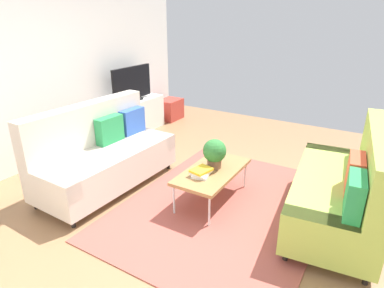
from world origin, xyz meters
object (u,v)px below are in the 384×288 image
at_px(bottle_0, 125,97).
at_px(bottle_1, 129,98).
at_px(tv_console, 134,117).
at_px(potted_plant, 215,152).
at_px(tv, 132,84).
at_px(vase_1, 114,101).
at_px(couch_beige, 104,154).
at_px(table_book_0, 201,174).
at_px(coffee_table, 212,172).
at_px(couch_green, 343,188).
at_px(storage_trunk, 170,109).
at_px(vase_0, 108,102).

bearing_deg(bottle_0, bottle_1, 0.00).
bearing_deg(tv_console, potted_plant, -119.00).
xyz_separation_m(tv, vase_1, (-0.42, 0.07, -0.23)).
bearing_deg(potted_plant, bottle_0, 64.91).
xyz_separation_m(couch_beige, tv, (1.82, 1.04, 0.51)).
relative_size(tv, bottle_0, 4.32).
bearing_deg(bottle_1, table_book_0, -122.30).
relative_size(tv_console, bottle_1, 8.28).
bearing_deg(coffee_table, couch_beige, 104.99).
relative_size(bottle_0, bottle_1, 1.37).
bearing_deg(tv, couch_green, -106.51).
bearing_deg(potted_plant, vase_1, 69.43).
bearing_deg(tv, table_book_0, -124.10).
xyz_separation_m(tv, storage_trunk, (1.10, -0.08, -0.73)).
bearing_deg(table_book_0, storage_trunk, 40.51).
bearing_deg(tv_console, couch_beige, -149.74).
xyz_separation_m(storage_trunk, bottle_0, (-1.33, 0.06, 0.54)).
bearing_deg(coffee_table, vase_0, 71.21).
bearing_deg(table_book_0, potted_plant, -6.17).
distance_m(coffee_table, potted_plant, 0.24).
height_order(coffee_table, potted_plant, potted_plant).
xyz_separation_m(couch_beige, tv_console, (1.82, 1.06, -0.13)).
bearing_deg(coffee_table, storage_trunk, 43.16).
bearing_deg(bottle_1, tv, 9.36).
relative_size(storage_trunk, table_book_0, 2.17).
bearing_deg(couch_beige, table_book_0, 99.23).
xyz_separation_m(vase_0, bottle_1, (0.46, -0.09, -0.01)).
bearing_deg(table_book_0, couch_green, -71.69).
xyz_separation_m(couch_beige, coffee_table, (0.38, -1.42, -0.05)).
relative_size(coffee_table, vase_0, 5.99).
relative_size(couch_green, potted_plant, 5.45).
bearing_deg(storage_trunk, tv, 175.84).
height_order(tv_console, table_book_0, tv_console).
xyz_separation_m(potted_plant, bottle_1, (1.25, 2.43, 0.10)).
bearing_deg(tv_console, table_book_0, -123.88).
height_order(potted_plant, vase_1, vase_1).
distance_m(couch_green, coffee_table, 1.45).
bearing_deg(bottle_0, vase_1, 154.88).
distance_m(tv, bottle_1, 0.26).
bearing_deg(tv, storage_trunk, -4.16).
bearing_deg(bottle_0, coffee_table, -116.36).
distance_m(table_book_0, bottle_0, 2.80).
relative_size(tv, storage_trunk, 1.92).
relative_size(coffee_table, tv, 1.10).
height_order(storage_trunk, vase_1, vase_1).
height_order(coffee_table, vase_0, vase_0).
bearing_deg(tv_console, bottle_0, -170.19).
relative_size(couch_green, vase_1, 12.06).
distance_m(bottle_0, bottle_1, 0.11).
xyz_separation_m(potted_plant, table_book_0, (-0.27, 0.03, -0.19)).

